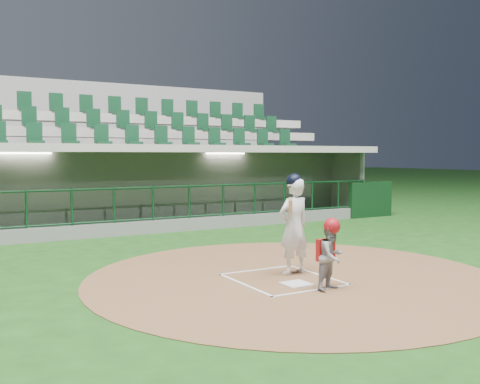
{
  "coord_description": "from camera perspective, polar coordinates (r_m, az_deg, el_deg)",
  "views": [
    {
      "loc": [
        -5.03,
        -7.73,
        2.13
      ],
      "look_at": [
        0.81,
        2.6,
        1.3
      ],
      "focal_mm": 40.0,
      "sensor_mm": 36.0,
      "label": 1
    }
  ],
  "objects": [
    {
      "name": "batter",
      "position": [
        9.51,
        5.77,
        -3.41
      ],
      "size": [
        0.87,
        0.87,
        1.79
      ],
      "color": "white",
      "rests_on": "dirt_circle"
    },
    {
      "name": "batter_box_chalk",
      "position": [
        9.21,
        4.57,
        -9.27
      ],
      "size": [
        1.55,
        1.8,
        0.01
      ],
      "color": "white",
      "rests_on": "ground"
    },
    {
      "name": "seating_deck",
      "position": [
        19.31,
        -14.38,
        1.78
      ],
      "size": [
        17.0,
        6.72,
        5.15
      ],
      "color": "slate",
      "rests_on": "ground"
    },
    {
      "name": "ground",
      "position": [
        9.46,
        3.53,
        -9.01
      ],
      "size": [
        120.0,
        120.0,
        0.0
      ],
      "primitive_type": "plane",
      "color": "#154112",
      "rests_on": "ground"
    },
    {
      "name": "catcher",
      "position": [
        8.54,
        9.72,
        -6.53
      ],
      "size": [
        0.6,
        0.53,
        1.13
      ],
      "color": "gray",
      "rests_on": "dirt_circle"
    },
    {
      "name": "dugout_structure",
      "position": [
        16.36,
        -11.81,
        -0.17
      ],
      "size": [
        16.4,
        3.7,
        3.0
      ],
      "color": "gray",
      "rests_on": "ground"
    },
    {
      "name": "home_plate",
      "position": [
        8.89,
        6.03,
        -9.73
      ],
      "size": [
        0.43,
        0.43,
        0.02
      ],
      "primitive_type": "cube",
      "color": "silver",
      "rests_on": "dirt_circle"
    },
    {
      "name": "dirt_circle",
      "position": [
        9.46,
        5.75,
        -8.99
      ],
      "size": [
        7.2,
        7.2,
        0.01
      ],
      "primitive_type": "cylinder",
      "color": "brown",
      "rests_on": "ground"
    }
  ]
}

